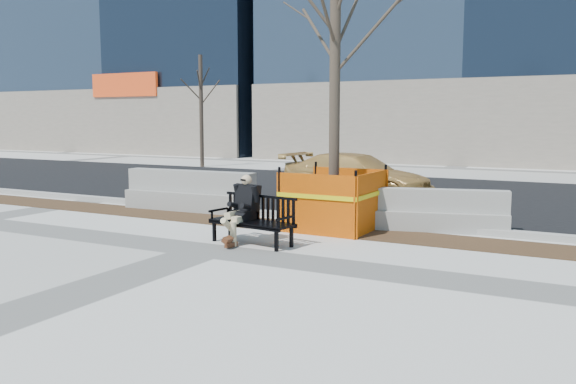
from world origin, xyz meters
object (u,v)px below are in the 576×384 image
(tree_fence, at_px, (333,229))
(bench, at_px, (252,244))
(sedan, at_px, (357,199))
(seated_man, at_px, (244,242))
(jersey_barrier_left, at_px, (191,211))
(jersey_barrier_right, at_px, (431,231))

(tree_fence, bearing_deg, bench, -108.91)
(bench, height_order, sedan, sedan)
(bench, bearing_deg, seated_man, 169.15)
(tree_fence, xyz_separation_m, jersey_barrier_left, (-3.97, 0.60, 0.00))
(bench, relative_size, tree_fence, 0.26)
(seated_man, distance_m, tree_fence, 2.13)
(sedan, bearing_deg, jersey_barrier_left, 150.49)
(seated_man, bearing_deg, jersey_barrier_right, 53.48)
(jersey_barrier_left, bearing_deg, jersey_barrier_right, -1.50)
(seated_man, xyz_separation_m, jersey_barrier_left, (-3.06, 2.53, 0.00))
(bench, relative_size, jersey_barrier_right, 0.56)
(bench, xyz_separation_m, tree_fence, (0.69, 2.01, 0.00))
(tree_fence, bearing_deg, jersey_barrier_right, 21.88)
(jersey_barrier_right, bearing_deg, seated_man, -149.31)
(seated_man, bearing_deg, bench, -10.85)
(jersey_barrier_left, distance_m, jersey_barrier_right, 5.74)
(sedan, relative_size, jersey_barrier_right, 1.47)
(bench, bearing_deg, jersey_barrier_right, 56.73)
(tree_fence, height_order, jersey_barrier_right, tree_fence)
(bench, height_order, jersey_barrier_left, jersey_barrier_left)
(sedan, distance_m, jersey_barrier_right, 4.77)
(bench, height_order, jersey_barrier_right, bench)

